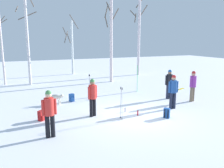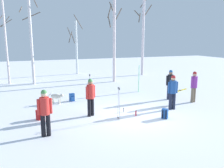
% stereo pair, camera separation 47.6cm
% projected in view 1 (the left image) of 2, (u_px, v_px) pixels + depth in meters
% --- Properties ---
extents(ground_plane, '(60.00, 60.00, 0.00)m').
position_uv_depth(ground_plane, '(135.00, 115.00, 10.48)').
color(ground_plane, white).
extents(person_0, '(0.51, 0.34, 1.72)m').
position_uv_depth(person_0, '(169.00, 82.00, 13.17)').
color(person_0, '#1E2338').
rests_on(person_0, ground_plane).
extents(person_1, '(0.52, 0.34, 1.72)m').
position_uv_depth(person_1, '(49.00, 111.00, 7.92)').
color(person_1, black).
rests_on(person_1, ground_plane).
extents(person_2, '(0.51, 0.34, 1.72)m').
position_uv_depth(person_2, '(173.00, 90.00, 11.25)').
color(person_2, '#1E2338').
rests_on(person_2, ground_plane).
extents(person_3, '(0.48, 0.34, 1.72)m').
position_uv_depth(person_3, '(93.00, 95.00, 10.13)').
color(person_3, black).
rests_on(person_3, ground_plane).
extents(person_4, '(0.50, 0.34, 1.72)m').
position_uv_depth(person_4, '(193.00, 84.00, 12.59)').
color(person_4, '#72604C').
rests_on(person_4, ground_plane).
extents(dog, '(0.79, 0.51, 0.57)m').
position_uv_depth(dog, '(57.00, 97.00, 12.11)').
color(dog, beige).
rests_on(dog, ground_plane).
extents(ski_pair_planted_0, '(0.13, 0.17, 1.76)m').
position_uv_depth(ski_pair_planted_0, '(137.00, 79.00, 14.99)').
color(ski_pair_planted_0, green).
rests_on(ski_pair_planted_0, ground_plane).
extents(ski_pair_lying_0, '(1.76, 0.88, 0.05)m').
position_uv_depth(ski_pair_lying_0, '(177.00, 90.00, 15.54)').
color(ski_pair_lying_0, yellow).
rests_on(ski_pair_lying_0, ground_plane).
extents(ski_poles_0, '(0.07, 0.22, 1.48)m').
position_uv_depth(ski_poles_0, '(90.00, 86.00, 12.92)').
color(ski_poles_0, '#B2B2BC').
rests_on(ski_poles_0, ground_plane).
extents(ski_poles_1, '(0.07, 0.23, 1.43)m').
position_uv_depth(ski_poles_1, '(121.00, 102.00, 9.76)').
color(ski_poles_1, '#B2B2BC').
rests_on(ski_poles_1, ground_plane).
extents(backpack_0, '(0.34, 0.35, 0.44)m').
position_uv_depth(backpack_0, '(42.00, 116.00, 9.73)').
color(backpack_0, red).
rests_on(backpack_0, ground_plane).
extents(backpack_1, '(0.35, 0.34, 0.44)m').
position_uv_depth(backpack_1, '(167.00, 113.00, 10.07)').
color(backpack_1, '#1E4C99').
rests_on(backpack_1, ground_plane).
extents(backpack_2, '(0.29, 0.32, 0.44)m').
position_uv_depth(backpack_2, '(72.00, 98.00, 12.69)').
color(backpack_2, '#1E4C99').
rests_on(backpack_2, ground_plane).
extents(water_bottle_0, '(0.06, 0.06, 0.25)m').
position_uv_depth(water_bottle_0, '(138.00, 113.00, 10.40)').
color(water_bottle_0, red).
rests_on(water_bottle_0, ground_plane).
extents(water_bottle_1, '(0.06, 0.06, 0.21)m').
position_uv_depth(water_bottle_1, '(125.00, 110.00, 10.88)').
color(water_bottle_1, silver).
rests_on(water_bottle_1, ground_plane).
extents(birch_tree_1, '(1.25, 1.13, 6.34)m').
position_uv_depth(birch_tree_1, '(1.00, 41.00, 16.77)').
color(birch_tree_1, silver).
rests_on(birch_tree_1, ground_plane).
extents(birch_tree_2, '(1.65, 1.49, 7.91)m').
position_uv_depth(birch_tree_2, '(27.00, 29.00, 16.58)').
color(birch_tree_2, silver).
rests_on(birch_tree_2, ground_plane).
extents(birch_tree_3, '(1.45, 1.52, 5.69)m').
position_uv_depth(birch_tree_3, '(72.00, 46.00, 22.17)').
color(birch_tree_3, silver).
rests_on(birch_tree_3, ground_plane).
extents(birch_tree_4, '(1.11, 0.97, 7.18)m').
position_uv_depth(birch_tree_4, '(111.00, 35.00, 18.00)').
color(birch_tree_4, silver).
rests_on(birch_tree_4, ground_plane).
extents(birch_tree_5, '(1.38, 1.33, 7.90)m').
position_uv_depth(birch_tree_5, '(139.00, 32.00, 21.57)').
color(birch_tree_5, silver).
rests_on(birch_tree_5, ground_plane).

